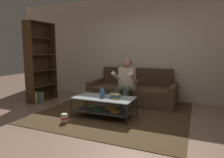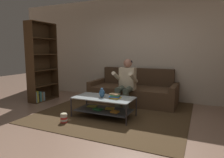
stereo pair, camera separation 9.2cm
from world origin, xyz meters
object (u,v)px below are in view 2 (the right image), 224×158
object	(u,v)px
person_seated_center	(126,82)
book_stack	(115,96)
popcorn_tub	(64,118)
vase	(102,93)
coffee_table	(104,104)
couch	(133,92)
bookshelf	(40,67)

from	to	relation	value
person_seated_center	book_stack	bearing A→B (deg)	-85.44
book_stack	popcorn_tub	xyz separation A→B (m)	(-0.79, -0.65, -0.37)
vase	book_stack	distance (m)	0.28
coffee_table	couch	bearing A→B (deg)	82.43
vase	popcorn_tub	distance (m)	0.90
coffee_table	bookshelf	bearing A→B (deg)	165.61
person_seated_center	coffee_table	size ratio (longest dim) A/B	0.95
couch	person_seated_center	distance (m)	0.69
couch	vase	distance (m)	1.47
coffee_table	vase	size ratio (longest dim) A/B	6.40
coffee_table	book_stack	bearing A→B (deg)	2.19
couch	coffee_table	world-z (taller)	couch
person_seated_center	coffee_table	bearing A→B (deg)	-102.88
vase	couch	bearing A→B (deg)	81.52
person_seated_center	bookshelf	bearing A→B (deg)	-174.41
person_seated_center	vase	distance (m)	0.88
person_seated_center	coffee_table	distance (m)	0.91
couch	coffee_table	xyz separation A→B (m)	(-0.19, -1.40, -0.01)
couch	bookshelf	xyz separation A→B (m)	(-2.43, -0.83, 0.65)
bookshelf	popcorn_tub	world-z (taller)	bookshelf
person_seated_center	book_stack	xyz separation A→B (m)	(0.06, -0.80, -0.18)
couch	popcorn_tub	world-z (taller)	couch
vase	person_seated_center	bearing A→B (deg)	75.82
book_stack	popcorn_tub	bearing A→B (deg)	-140.58
popcorn_tub	person_seated_center	bearing A→B (deg)	63.47
person_seated_center	vase	xyz separation A→B (m)	(-0.21, -0.85, -0.14)
person_seated_center	book_stack	size ratio (longest dim) A/B	5.21
book_stack	vase	bearing A→B (deg)	-171.75
person_seated_center	book_stack	world-z (taller)	person_seated_center
couch	person_seated_center	size ratio (longest dim) A/B	1.90
book_stack	bookshelf	bearing A→B (deg)	167.21
coffee_table	vase	world-z (taller)	vase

